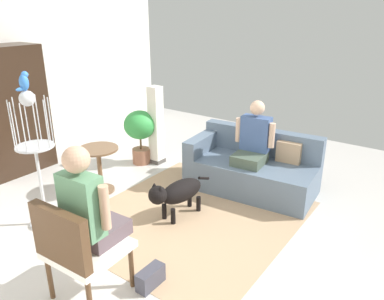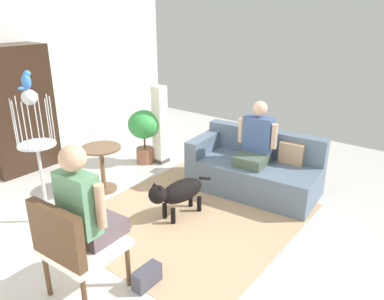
# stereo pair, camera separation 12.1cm
# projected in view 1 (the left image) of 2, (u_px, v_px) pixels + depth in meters

# --- Properties ---
(ground_plane) EXTENTS (7.90, 7.90, 0.00)m
(ground_plane) POSITION_uv_depth(u_px,v_px,m) (179.00, 223.00, 4.38)
(ground_plane) COLOR beige
(back_wall) EXTENTS (6.53, 0.12, 2.71)m
(back_wall) POSITION_uv_depth(u_px,v_px,m) (4.00, 77.00, 5.73)
(back_wall) COLOR silver
(back_wall) RESTS_ON ground
(area_rug) EXTENTS (2.50, 2.28, 0.01)m
(area_rug) POSITION_uv_depth(u_px,v_px,m) (191.00, 217.00, 4.50)
(area_rug) COLOR tan
(area_rug) RESTS_ON ground
(couch) EXTENTS (1.00, 1.76, 0.79)m
(couch) POSITION_uv_depth(u_px,v_px,m) (251.00, 168.00, 5.13)
(couch) COLOR slate
(couch) RESTS_ON ground
(armchair) EXTENTS (0.62, 0.61, 0.95)m
(armchair) POSITION_uv_depth(u_px,v_px,m) (76.00, 245.00, 3.04)
(armchair) COLOR #4C331E
(armchair) RESTS_ON ground
(person_on_couch) EXTENTS (0.51, 0.54, 0.81)m
(person_on_couch) POSITION_uv_depth(u_px,v_px,m) (254.00, 139.00, 4.92)
(person_on_couch) COLOR #465546
(person_on_armchair) EXTENTS (0.50, 0.52, 0.91)m
(person_on_armchair) POSITION_uv_depth(u_px,v_px,m) (87.00, 207.00, 3.06)
(person_on_armchair) COLOR #5C4B52
(round_end_table) EXTENTS (0.53, 0.53, 0.63)m
(round_end_table) POSITION_uv_depth(u_px,v_px,m) (99.00, 164.00, 5.00)
(round_end_table) COLOR brown
(round_end_table) RESTS_ON ground
(dog) EXTENTS (0.93, 0.36, 0.54)m
(dog) POSITION_uv_depth(u_px,v_px,m) (177.00, 192.00, 4.39)
(dog) COLOR black
(dog) RESTS_ON ground
(bird_cage_stand) EXTENTS (0.41, 0.41, 1.56)m
(bird_cage_stand) POSITION_uv_depth(u_px,v_px,m) (37.00, 158.00, 4.07)
(bird_cage_stand) COLOR silver
(bird_cage_stand) RESTS_ON ground
(parrot) EXTENTS (0.17, 0.10, 0.19)m
(parrot) POSITION_uv_depth(u_px,v_px,m) (24.00, 82.00, 3.77)
(parrot) COLOR blue
(parrot) RESTS_ON bird_cage_stand
(potted_plant) EXTENTS (0.50, 0.50, 0.86)m
(potted_plant) POSITION_uv_depth(u_px,v_px,m) (140.00, 129.00, 5.86)
(potted_plant) COLOR #996047
(potted_plant) RESTS_ON ground
(column_lamp) EXTENTS (0.20, 0.20, 1.24)m
(column_lamp) POSITION_uv_depth(u_px,v_px,m) (156.00, 126.00, 5.87)
(column_lamp) COLOR #4C4742
(column_lamp) RESTS_ON ground
(armoire_cabinet) EXTENTS (0.97, 0.56, 1.86)m
(armoire_cabinet) POSITION_uv_depth(u_px,v_px,m) (10.00, 111.00, 5.49)
(armoire_cabinet) COLOR black
(armoire_cabinet) RESTS_ON ground
(handbag) EXTENTS (0.28, 0.12, 0.18)m
(handbag) POSITION_uv_depth(u_px,v_px,m) (151.00, 278.00, 3.36)
(handbag) COLOR #3F3F4C
(handbag) RESTS_ON ground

